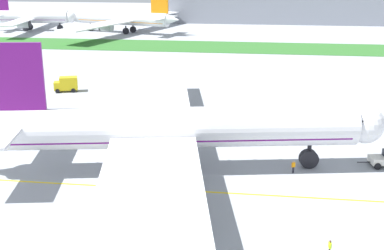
{
  "coord_description": "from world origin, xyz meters",
  "views": [
    {
      "loc": [
        16.06,
        -56.8,
        26.16
      ],
      "look_at": [
        6.6,
        13.71,
        3.7
      ],
      "focal_mm": 47.99,
      "sensor_mm": 36.0,
      "label": 1
    }
  ],
  "objects": [
    {
      "name": "airliner_foreground",
      "position": [
        4.25,
        5.13,
        5.78
      ],
      "size": [
        56.6,
        91.83,
        17.03
      ],
      "color": "white",
      "rests_on": "ground"
    },
    {
      "name": "ground_crew_marshaller_front",
      "position": [
        23.21,
        -13.26,
        0.96
      ],
      "size": [
        0.27,
        0.55,
        1.58
      ],
      "color": "black",
      "rests_on": "ground"
    },
    {
      "name": "parked_airliner_far_centre",
      "position": [
        -37.33,
        140.84,
        5.58
      ],
      "size": [
        47.24,
        75.72,
        16.45
      ],
      "color": "white",
      "rests_on": "ground"
    },
    {
      "name": "parked_airliner_far_left",
      "position": [
        -76.39,
        143.44,
        5.41
      ],
      "size": [
        37.22,
        56.66,
        16.0
      ],
      "color": "white",
      "rests_on": "ground"
    },
    {
      "name": "ground_plane",
      "position": [
        0.0,
        0.0,
        0.0
      ],
      "size": [
        600.0,
        600.0,
        0.0
      ],
      "primitive_type": "plane",
      "color": "#9399A0",
      "rests_on": "ground"
    },
    {
      "name": "grass_median_strip",
      "position": [
        0.0,
        110.68,
        0.05
      ],
      "size": [
        320.0,
        24.0,
        0.1
      ],
      "primitive_type": "cube",
      "color": "#2D6628",
      "rests_on": "ground"
    },
    {
      "name": "apron_taxi_line",
      "position": [
        0.0,
        -0.87,
        0.0
      ],
      "size": [
        280.0,
        0.36,
        0.01
      ],
      "primitive_type": "cube",
      "color": "yellow",
      "rests_on": "ground"
    },
    {
      "name": "terminal_building",
      "position": [
        33.35,
        186.95,
        9.0
      ],
      "size": [
        131.28,
        20.0,
        18.0
      ],
      "primitive_type": "cube",
      "color": "gray",
      "rests_on": "ground"
    },
    {
      "name": "ground_crew_wingwalker_port",
      "position": [
        20.9,
        6.36,
        1.05
      ],
      "size": [
        0.52,
        0.48,
        1.73
      ],
      "color": "black",
      "rests_on": "ground"
    },
    {
      "name": "service_truck_fuel_bowser",
      "position": [
        -24.64,
        45.33,
        1.68
      ],
      "size": [
        5.37,
        3.83,
        3.18
      ],
      "color": "yellow",
      "rests_on": "ground"
    }
  ]
}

